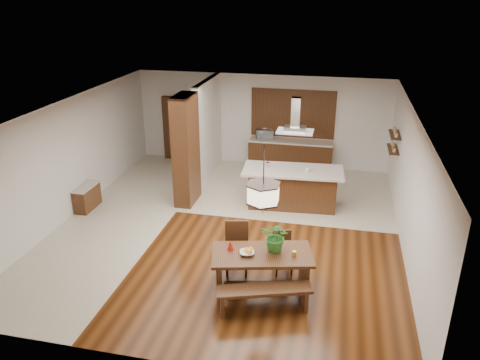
% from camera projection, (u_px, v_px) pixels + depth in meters
% --- Properties ---
extents(room_shell, '(9.00, 9.04, 2.92)m').
position_uv_depth(room_shell, '(227.00, 146.00, 10.51)').
color(room_shell, '#3B1D0A').
rests_on(room_shell, ground).
extents(tile_hallway, '(2.50, 9.00, 0.01)m').
position_uv_depth(tile_hallway, '(123.00, 216.00, 11.84)').
color(tile_hallway, beige).
rests_on(tile_hallway, ground).
extents(tile_kitchen, '(5.50, 4.00, 0.01)m').
position_uv_depth(tile_kitchen, '(291.00, 190.00, 13.30)').
color(tile_kitchen, beige).
rests_on(tile_kitchen, ground).
extents(soffit_band, '(8.00, 9.00, 0.02)m').
position_uv_depth(soffit_band, '(227.00, 110.00, 10.20)').
color(soffit_band, '#3F1C0F').
rests_on(soffit_band, room_shell).
extents(partition_pier, '(0.45, 1.00, 2.90)m').
position_uv_depth(partition_pier, '(186.00, 150.00, 12.11)').
color(partition_pier, '#311B0D').
rests_on(partition_pier, ground).
extents(partition_stub, '(0.18, 2.40, 2.90)m').
position_uv_depth(partition_stub, '(208.00, 128.00, 14.00)').
color(partition_stub, silver).
rests_on(partition_stub, ground).
extents(hallway_console, '(0.37, 0.88, 0.63)m').
position_uv_depth(hallway_console, '(87.00, 197.00, 12.11)').
color(hallway_console, '#311B0D').
rests_on(hallway_console, ground).
extents(hallway_doorway, '(1.10, 0.20, 2.10)m').
position_uv_depth(hallway_doorway, '(180.00, 128.00, 15.40)').
color(hallway_doorway, '#311B0D').
rests_on(hallway_doorway, ground).
extents(rear_counter, '(2.60, 0.62, 0.95)m').
position_uv_depth(rear_counter, '(290.00, 155.00, 14.71)').
color(rear_counter, '#311B0D').
rests_on(rear_counter, ground).
extents(kitchen_window, '(2.60, 0.08, 1.50)m').
position_uv_depth(kitchen_window, '(293.00, 113.00, 14.46)').
color(kitchen_window, '#94592C').
rests_on(kitchen_window, room_shell).
extents(shelf_lower, '(0.26, 0.90, 0.04)m').
position_uv_depth(shelf_lower, '(393.00, 149.00, 12.34)').
color(shelf_lower, '#311B0D').
rests_on(shelf_lower, room_shell).
extents(shelf_upper, '(0.26, 0.90, 0.04)m').
position_uv_depth(shelf_upper, '(395.00, 135.00, 12.19)').
color(shelf_upper, '#311B0D').
rests_on(shelf_upper, room_shell).
extents(dining_table, '(2.03, 1.34, 0.78)m').
position_uv_depth(dining_table, '(262.00, 263.00, 8.78)').
color(dining_table, '#311B0D').
rests_on(dining_table, ground).
extents(dining_bench, '(1.72, 0.88, 0.48)m').
position_uv_depth(dining_bench, '(264.00, 299.00, 8.28)').
color(dining_bench, '#311B0D').
rests_on(dining_bench, ground).
extents(dining_chair_left, '(0.55, 0.55, 1.06)m').
position_uv_depth(dining_chair_left, '(237.00, 249.00, 9.31)').
color(dining_chair_left, '#311B0D').
rests_on(dining_chair_left, ground).
extents(dining_chair_right, '(0.48, 0.48, 0.85)m').
position_uv_depth(dining_chair_right, '(283.00, 253.00, 9.37)').
color(dining_chair_right, '#311B0D').
rests_on(dining_chair_right, ground).
extents(pendant_lantern, '(0.64, 0.64, 1.31)m').
position_uv_depth(pendant_lantern, '(264.00, 180.00, 8.14)').
color(pendant_lantern, beige).
rests_on(pendant_lantern, room_shell).
extents(foliage_plant, '(0.65, 0.61, 0.59)m').
position_uv_depth(foliage_plant, '(276.00, 237.00, 8.67)').
color(foliage_plant, '#2B6D24').
rests_on(foliage_plant, dining_table).
extents(fruit_bowl, '(0.33, 0.33, 0.07)m').
position_uv_depth(fruit_bowl, '(247.00, 253.00, 8.64)').
color(fruit_bowl, beige).
rests_on(fruit_bowl, dining_table).
extents(napkin_cone, '(0.17, 0.17, 0.20)m').
position_uv_depth(napkin_cone, '(230.00, 245.00, 8.77)').
color(napkin_cone, '#AE180C').
rests_on(napkin_cone, dining_table).
extents(gold_ornament, '(0.10, 0.10, 0.11)m').
position_uv_depth(gold_ornament, '(294.00, 254.00, 8.57)').
color(gold_ornament, gold).
rests_on(gold_ornament, dining_table).
extents(kitchen_island, '(2.62, 1.28, 1.05)m').
position_uv_depth(kitchen_island, '(292.00, 187.00, 12.16)').
color(kitchen_island, '#311B0D').
rests_on(kitchen_island, ground).
extents(range_hood, '(0.90, 0.55, 0.87)m').
position_uv_depth(range_hood, '(296.00, 115.00, 11.43)').
color(range_hood, silver).
rests_on(range_hood, room_shell).
extents(island_cup, '(0.12, 0.12, 0.09)m').
position_uv_depth(island_cup, '(308.00, 170.00, 11.78)').
color(island_cup, silver).
rests_on(island_cup, kitchen_island).
extents(microwave, '(0.59, 0.51, 0.28)m').
position_uv_depth(microwave, '(264.00, 134.00, 14.64)').
color(microwave, silver).
rests_on(microwave, rear_counter).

